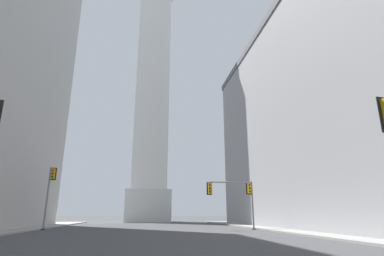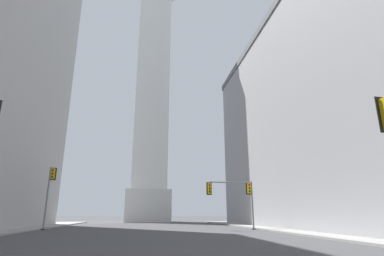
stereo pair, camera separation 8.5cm
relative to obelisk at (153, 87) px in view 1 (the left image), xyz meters
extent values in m
cube|color=gray|center=(13.53, -39.90, -28.73)|extent=(5.00, 74.82, 0.15)
cube|color=silver|center=(0.00, 0.00, -25.74)|extent=(8.73, 8.73, 6.13)
cube|color=white|center=(0.00, 0.00, 0.69)|extent=(6.98, 6.98, 46.73)
cylinder|color=slate|center=(-10.81, -28.50, -25.60)|extent=(0.18, 0.18, 6.42)
cylinder|color=#262626|center=(-10.81, -28.50, -28.76)|extent=(0.40, 0.40, 0.10)
cube|color=#E5B20F|center=(-10.52, -28.50, -23.09)|extent=(0.34, 0.34, 1.10)
cube|color=black|center=(-10.52, -28.32, -23.09)|extent=(0.58, 0.03, 1.32)
sphere|color=red|center=(-10.51, -28.69, -22.75)|extent=(0.22, 0.22, 0.22)
sphere|color=#483506|center=(-10.51, -28.69, -23.09)|extent=(0.22, 0.22, 0.22)
sphere|color=#073410|center=(-10.51, -28.69, -23.43)|extent=(0.22, 0.22, 0.22)
cylinder|color=slate|center=(10.70, -31.08, -26.34)|extent=(0.18, 0.18, 4.93)
cylinder|color=#262626|center=(10.70, -31.08, -28.76)|extent=(0.40, 0.40, 0.10)
cube|color=#E5B20F|center=(10.41, -31.08, -24.57)|extent=(0.35, 0.35, 1.10)
cube|color=black|center=(10.41, -30.90, -24.57)|extent=(0.58, 0.04, 1.32)
sphere|color=red|center=(10.41, -31.27, -24.23)|extent=(0.22, 0.22, 0.22)
sphere|color=#483506|center=(10.41, -31.27, -24.57)|extent=(0.22, 0.22, 0.22)
sphere|color=#073410|center=(10.41, -31.27, -24.92)|extent=(0.22, 0.22, 0.22)
cylinder|color=slate|center=(8.38, -31.08, -23.97)|extent=(4.64, 0.14, 0.14)
sphere|color=slate|center=(10.70, -31.08, -23.97)|extent=(0.18, 0.18, 0.18)
cube|color=#E5B20F|center=(6.06, -31.08, -24.64)|extent=(0.35, 0.35, 1.10)
cube|color=black|center=(6.05, -30.90, -24.64)|extent=(0.58, 0.04, 1.32)
sphere|color=red|center=(6.06, -31.27, -24.30)|extent=(0.22, 0.22, 0.22)
sphere|color=#483506|center=(6.06, -31.27, -24.64)|extent=(0.22, 0.22, 0.22)
sphere|color=#073410|center=(6.06, -31.27, -24.99)|extent=(0.22, 0.22, 0.22)
camera|label=1|loc=(-0.70, -62.55, -27.20)|focal=28.00mm
camera|label=2|loc=(-0.61, -62.56, -27.20)|focal=28.00mm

